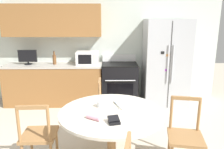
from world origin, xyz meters
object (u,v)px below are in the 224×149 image
at_px(dining_chair_left, 39,135).
at_px(dining_chair_right, 185,136).
at_px(microwave, 88,58).
at_px(dining_chair_far, 109,107).
at_px(candle_glass, 101,105).
at_px(counter_bottle, 54,59).
at_px(wallet, 114,121).
at_px(oven_range, 119,83).
at_px(countertop_tv, 28,57).
at_px(refrigerator, 166,63).

distance_m(dining_chair_left, dining_chair_right, 1.84).
bearing_deg(microwave, dining_chair_left, -100.57).
relative_size(dining_chair_far, candle_glass, 9.82).
height_order(counter_bottle, candle_glass, counter_bottle).
xyz_separation_m(dining_chair_left, wallet, (0.94, -0.31, 0.35)).
bearing_deg(oven_range, microwave, 176.75).
bearing_deg(wallet, dining_chair_right, 16.39).
distance_m(countertop_tv, candle_glass, 2.70).
xyz_separation_m(refrigerator, dining_chair_left, (-2.13, -2.18, -0.50)).
relative_size(candle_glass, wallet, 0.61).
height_order(countertop_tv, dining_chair_left, countertop_tv).
relative_size(oven_range, countertop_tv, 2.71).
xyz_separation_m(refrigerator, counter_bottle, (-2.44, 0.08, 0.08)).
height_order(microwave, wallet, microwave).
bearing_deg(counter_bottle, dining_chair_left, -82.14).
xyz_separation_m(microwave, counter_bottle, (-0.73, 0.01, -0.03)).
xyz_separation_m(microwave, dining_chair_far, (0.47, -1.33, -0.61)).
xyz_separation_m(counter_bottle, dining_chair_far, (1.21, -1.34, -0.58)).
bearing_deg(wallet, candle_glass, 109.52).
xyz_separation_m(dining_chair_far, dining_chair_left, (-0.89, -0.92, 0.00)).
relative_size(microwave, dining_chair_left, 0.53).
bearing_deg(candle_glass, countertop_tv, 128.39).
distance_m(dining_chair_left, wallet, 1.05).
height_order(oven_range, dining_chair_left, oven_range).
height_order(dining_chair_right, candle_glass, dining_chair_right).
height_order(refrigerator, countertop_tv, refrigerator).
height_order(oven_range, counter_bottle, counter_bottle).
bearing_deg(dining_chair_right, refrigerator, -86.21).
bearing_deg(dining_chair_left, candle_glass, 8.11).
bearing_deg(counter_bottle, countertop_tv, -178.59).
distance_m(microwave, counter_bottle, 0.73).
distance_m(countertop_tv, dining_chair_right, 3.62).
xyz_separation_m(microwave, wallet, (0.52, -2.56, -0.26)).
xyz_separation_m(dining_chair_far, wallet, (0.05, -1.23, 0.35)).
bearing_deg(dining_chair_far, dining_chair_left, -44.25).
relative_size(microwave, wallet, 3.17).
distance_m(oven_range, dining_chair_right, 2.37).
bearing_deg(microwave, candle_glass, -80.38).
bearing_deg(candle_glass, dining_chair_right, -10.12).
xyz_separation_m(countertop_tv, dining_chair_left, (0.89, -2.25, -0.64)).
height_order(refrigerator, oven_range, refrigerator).
bearing_deg(countertop_tv, dining_chair_right, -40.04).
height_order(oven_range, wallet, oven_range).
distance_m(microwave, wallet, 2.63).
bearing_deg(refrigerator, candle_glass, -123.53).
relative_size(oven_range, candle_glass, 11.75).
height_order(dining_chair_far, wallet, dining_chair_far).
xyz_separation_m(refrigerator, dining_chair_far, (-1.23, -1.26, -0.50)).
bearing_deg(wallet, microwave, 101.44).
distance_m(microwave, dining_chair_far, 1.54).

